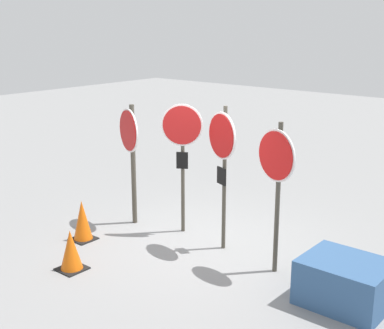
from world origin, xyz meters
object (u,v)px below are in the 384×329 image
stop_sign_1 (182,140)px  traffic_cone_0 (82,221)px  stop_sign_0 (130,144)px  traffic_cone_1 (71,250)px  stop_sign_2 (222,149)px  storage_crate (345,282)px  stop_sign_3 (277,169)px

stop_sign_1 → traffic_cone_0: (-1.10, -1.38, -1.35)m
traffic_cone_0 → stop_sign_0: bearing=85.8°
stop_sign_0 → traffic_cone_1: 2.42m
stop_sign_2 → storage_crate: stop_sign_2 is taller
stop_sign_2 → storage_crate: bearing=11.5°
stop_sign_1 → stop_sign_0: bearing=164.1°
storage_crate → stop_sign_3: bearing=170.8°
stop_sign_0 → stop_sign_2: bearing=24.8°
traffic_cone_0 → traffic_cone_1: traffic_cone_0 is taller
stop_sign_0 → traffic_cone_0: size_ratio=3.15×
stop_sign_2 → stop_sign_3: stop_sign_2 is taller
stop_sign_0 → stop_sign_1: (1.02, 0.27, 0.17)m
stop_sign_3 → traffic_cone_0: (-3.20, -1.05, -1.27)m
storage_crate → stop_sign_2: bearing=170.6°
stop_sign_2 → traffic_cone_0: stop_sign_2 is taller
stop_sign_1 → traffic_cone_0: bearing=-159.2°
stop_sign_1 → traffic_cone_0: stop_sign_1 is taller
stop_sign_1 → stop_sign_3: bearing=-39.6°
storage_crate → traffic_cone_1: bearing=-154.9°
stop_sign_2 → traffic_cone_0: bearing=-128.2°
stop_sign_1 → storage_crate: 3.66m
storage_crate → traffic_cone_0: bearing=-169.2°
stop_sign_0 → traffic_cone_0: bearing=-73.0°
stop_sign_0 → traffic_cone_0: (-0.08, -1.11, -1.18)m
stop_sign_0 → stop_sign_3: bearing=20.0°
stop_sign_3 → traffic_cone_1: (-2.41, -1.91, -1.31)m
stop_sign_0 → stop_sign_1: stop_sign_1 is taller
stop_sign_2 → stop_sign_0: bearing=-155.5°
traffic_cone_1 → storage_crate: 4.04m
stop_sign_1 → traffic_cone_1: stop_sign_1 is taller
stop_sign_2 → traffic_cone_1: bearing=-100.6°
stop_sign_1 → traffic_cone_1: 2.65m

